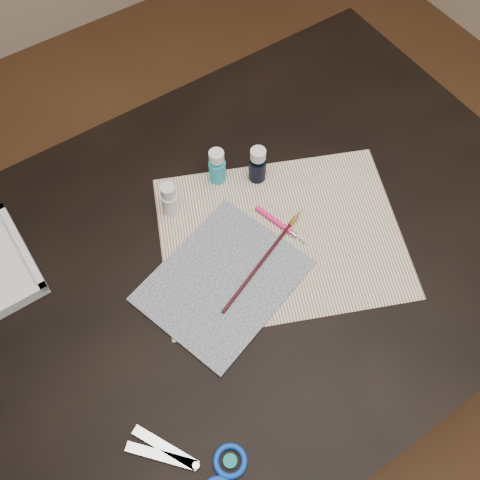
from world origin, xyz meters
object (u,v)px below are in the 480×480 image
canvas (223,281)px  scissors (183,466)px  paint_bottle_cyan (217,166)px  paint_bottle_navy (258,165)px  paper (281,236)px  paint_bottle_white (170,199)px

canvas → scissors: scissors is taller
paint_bottle_cyan → paint_bottle_navy: paint_bottle_navy is taller
paint_bottle_cyan → paper: bearing=-81.4°
scissors → paint_bottle_white: bearing=-69.8°
paint_bottle_cyan → scissors: (-0.35, -0.45, -0.04)m
paint_bottle_white → paint_bottle_navy: bearing=-8.3°
paper → paint_bottle_white: 0.23m
canvas → paint_bottle_navy: 0.26m
canvas → scissors: bearing=-133.9°
canvas → scissors: 0.33m
scissors → canvas: bearing=-85.8°
canvas → paint_bottle_cyan: 0.24m
paint_bottle_white → paint_bottle_cyan: 0.12m
paper → paint_bottle_navy: size_ratio=5.38×
canvas → paint_bottle_white: (-0.00, 0.19, 0.04)m
paper → paint_bottle_cyan: (-0.03, 0.19, 0.04)m
paint_bottle_navy → paint_bottle_cyan: bearing=148.7°
canvas → paint_bottle_cyan: bearing=60.0°
canvas → paint_bottle_white: 0.20m
paper → canvas: (-0.15, -0.02, 0.00)m
paper → canvas: canvas is taller
paper → paint_bottle_navy: paint_bottle_navy is taller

